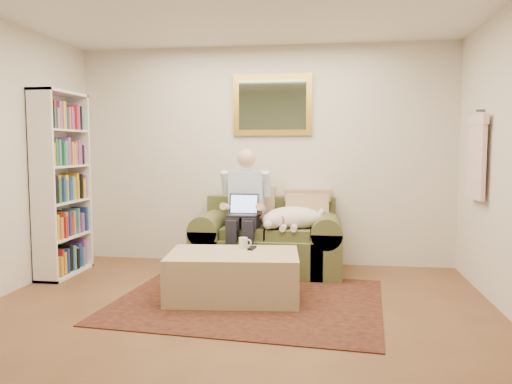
% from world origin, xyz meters
% --- Properties ---
extents(room_shell, '(4.51, 5.00, 2.61)m').
position_xyz_m(room_shell, '(0.00, 0.35, 1.30)').
color(room_shell, brown).
rests_on(room_shell, ground).
extents(rug, '(2.52, 2.08, 0.01)m').
position_xyz_m(rug, '(0.07, 0.93, 0.01)').
color(rug, black).
rests_on(rug, room_shell).
extents(sofa, '(1.64, 0.83, 0.99)m').
position_xyz_m(sofa, '(0.11, 2.05, 0.28)').
color(sofa, '#626636').
rests_on(sofa, room_shell).
extents(seated_man, '(0.54, 0.77, 1.38)m').
position_xyz_m(seated_man, '(-0.13, 1.90, 0.69)').
color(seated_man, '#8CB7D8').
rests_on(seated_man, sofa).
extents(laptop, '(0.32, 0.25, 0.23)m').
position_xyz_m(laptop, '(-0.13, 1.84, 0.72)').
color(laptop, black).
rests_on(laptop, seated_man).
extents(sleeping_dog, '(0.68, 0.43, 0.25)m').
position_xyz_m(sleeping_dog, '(0.41, 1.97, 0.63)').
color(sleeping_dog, white).
rests_on(sleeping_dog, sofa).
extents(ottoman, '(1.26, 0.87, 0.43)m').
position_xyz_m(ottoman, '(-0.08, 0.99, 0.22)').
color(ottoman, tan).
rests_on(ottoman, room_shell).
extents(coffee_mug, '(0.08, 0.08, 0.10)m').
position_xyz_m(coffee_mug, '(-0.03, 1.22, 0.48)').
color(coffee_mug, white).
rests_on(coffee_mug, ottoman).
extents(tv_remote, '(0.07, 0.16, 0.02)m').
position_xyz_m(tv_remote, '(0.06, 1.18, 0.44)').
color(tv_remote, black).
rests_on(tv_remote, ottoman).
extents(bookshelf, '(0.28, 0.80, 2.00)m').
position_xyz_m(bookshelf, '(-2.10, 1.60, 1.00)').
color(bookshelf, white).
rests_on(bookshelf, room_shell).
extents(wall_mirror, '(0.94, 0.04, 0.72)m').
position_xyz_m(wall_mirror, '(0.11, 2.47, 1.90)').
color(wall_mirror, gold).
rests_on(wall_mirror, room_shell).
extents(hanging_shirt, '(0.06, 0.52, 0.90)m').
position_xyz_m(hanging_shirt, '(2.19, 1.60, 1.35)').
color(hanging_shirt, '#F6CBCE').
rests_on(hanging_shirt, room_shell).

